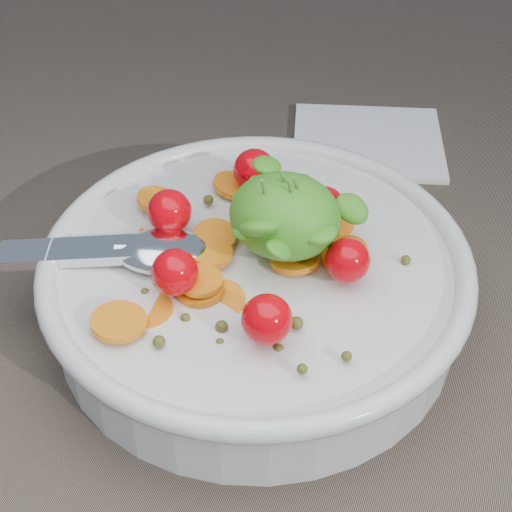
% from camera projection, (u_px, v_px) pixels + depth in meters
% --- Properties ---
extents(ground, '(6.00, 6.00, 0.00)m').
position_uv_depth(ground, '(263.00, 322.00, 0.60)').
color(ground, brown).
rests_on(ground, ground).
extents(bowl, '(0.34, 0.31, 0.13)m').
position_uv_depth(bowl, '(256.00, 280.00, 0.58)').
color(bowl, silver).
rests_on(bowl, ground).
extents(napkin, '(0.18, 0.16, 0.01)m').
position_uv_depth(napkin, '(368.00, 142.00, 0.78)').
color(napkin, white).
rests_on(napkin, ground).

